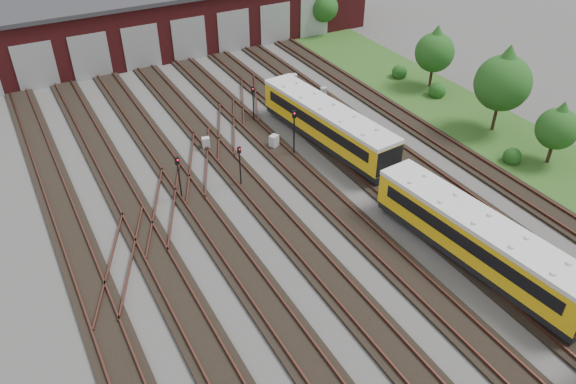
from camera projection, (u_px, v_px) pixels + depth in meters
ground at (350, 258)px, 33.24m from camera, size 120.00×120.00×0.00m
track_network at (342, 252)px, 33.54m from camera, size 30.40×70.00×0.33m
maintenance_shed at (142, 18)px, 60.14m from camera, size 51.00×12.50×6.35m
grass_verge at (468, 118)px, 47.96m from camera, size 8.00×55.00×0.05m
metro_train at (478, 239)px, 31.83m from camera, size 3.88×46.14×2.88m
signal_mast_0 at (240, 162)px, 38.36m from camera, size 0.24×0.23×3.14m
signal_mast_1 at (179, 173)px, 36.97m from camera, size 0.29×0.27×3.30m
signal_mast_2 at (294, 128)px, 41.52m from camera, size 0.32×0.31×3.78m
signal_mast_3 at (253, 100)px, 46.27m from camera, size 0.28×0.26×3.17m
relay_cabinet_1 at (206, 143)px, 43.46m from camera, size 0.66×0.59×0.96m
relay_cabinet_2 at (274, 142)px, 43.53m from camera, size 0.82×0.77×1.08m
relay_cabinet_3 at (293, 80)px, 53.17m from camera, size 0.83×0.76×1.13m
relay_cabinet_4 at (324, 92)px, 51.29m from camera, size 0.60×0.53×0.86m
tree_0 at (324, 4)px, 63.48m from camera, size 3.24×3.24×5.37m
tree_1 at (435, 48)px, 51.11m from camera, size 3.59×3.59×5.95m
tree_2 at (504, 77)px, 43.54m from camera, size 4.41×4.41×7.30m
tree_3 at (559, 124)px, 40.19m from camera, size 3.04×3.04×5.05m
bush_0 at (513, 154)px, 41.69m from camera, size 1.37×1.37×1.37m
bush_1 at (437, 88)px, 51.09m from camera, size 1.59×1.59×1.59m
bush_2 at (400, 70)px, 54.66m from camera, size 1.49×1.49×1.49m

